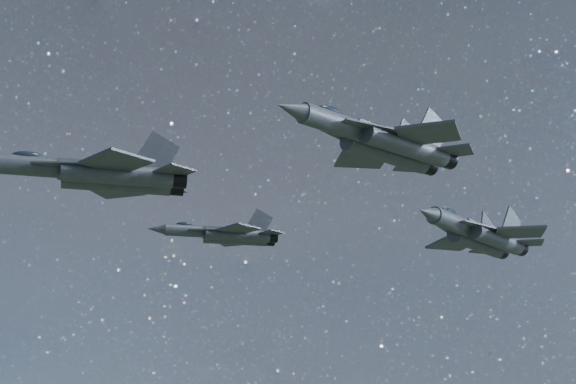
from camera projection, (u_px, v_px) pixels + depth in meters
name	position (u px, v px, depth m)	size (l,w,h in m)	color
jet_lead	(99.00, 174.00, 66.03)	(18.90, 12.85, 4.75)	#353B43
jet_left	(226.00, 234.00, 89.88)	(15.19, 10.27, 3.82)	#353B43
jet_right	(383.00, 142.00, 57.08)	(16.89, 11.62, 4.24)	#353B43
jet_slot	(479.00, 235.00, 80.03)	(19.06, 12.66, 4.85)	#353B43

